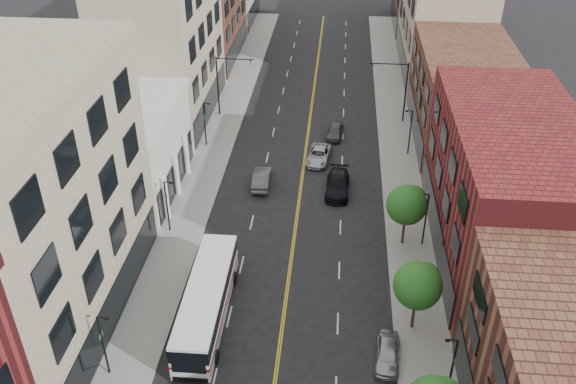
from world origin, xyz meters
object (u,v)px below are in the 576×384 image
(car_lane_behind, at_px, (261,179))
(car_lane_b, at_px, (319,155))
(car_lane_a, at_px, (338,185))
(city_bus, at_px, (207,300))
(car_lane_c, at_px, (335,131))
(car_parked_far, at_px, (388,354))

(car_lane_behind, bearing_deg, car_lane_b, -137.32)
(car_lane_behind, height_order, car_lane_a, car_lane_a)
(city_bus, distance_m, car_lane_c, 31.01)
(car_lane_behind, xyz_separation_m, car_lane_a, (7.50, -0.53, 0.04))
(city_bus, bearing_deg, car_lane_behind, 84.53)
(car_lane_b, bearing_deg, city_bus, -98.99)
(city_bus, bearing_deg, car_lane_b, 73.22)
(city_bus, relative_size, car_lane_b, 2.51)
(car_parked_far, bearing_deg, city_bus, 172.51)
(car_parked_far, bearing_deg, car_lane_behind, 122.84)
(car_parked_far, height_order, car_lane_b, car_lane_b)
(car_lane_a, bearing_deg, car_lane_b, 111.73)
(car_lane_a, height_order, car_lane_b, car_lane_a)
(city_bus, height_order, car_lane_c, city_bus)
(car_parked_far, xyz_separation_m, car_lane_a, (-3.80, 21.12, 0.12))
(car_lane_a, relative_size, car_lane_c, 1.33)
(car_lane_c, bearing_deg, car_lane_a, -80.12)
(car_parked_far, bearing_deg, car_lane_a, 105.47)
(city_bus, height_order, car_lane_behind, city_bus)
(car_lane_behind, relative_size, car_lane_a, 0.84)
(car_lane_b, bearing_deg, car_lane_c, 81.69)
(car_lane_a, distance_m, car_lane_c, 11.60)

